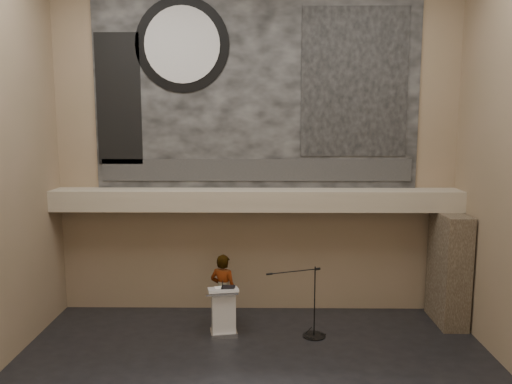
{
  "coord_description": "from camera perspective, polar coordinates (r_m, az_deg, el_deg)",
  "views": [
    {
      "loc": [
        0.13,
        -8.52,
        4.92
      ],
      "look_at": [
        0.0,
        3.2,
        3.2
      ],
      "focal_mm": 35.0,
      "sensor_mm": 36.0,
      "label": 1
    }
  ],
  "objects": [
    {
      "name": "banner_clock_rim",
      "position": [
        12.72,
        -8.44,
        16.31
      ],
      "size": [
        2.3,
        0.02,
        2.3
      ],
      "primitive_type": "cylinder",
      "rotation": [
        1.57,
        0.0,
        0.0
      ],
      "color": "black",
      "rests_on": "banner"
    },
    {
      "name": "papers",
      "position": [
        11.58,
        -4.1,
        -10.93
      ],
      "size": [
        0.3,
        0.36,
        0.0
      ],
      "primitive_type": "cube",
      "rotation": [
        0.0,
        0.0,
        0.29
      ],
      "color": "white",
      "rests_on": "lectern"
    },
    {
      "name": "banner_text_strip",
      "position": [
        12.51,
        0.04,
        2.52
      ],
      "size": [
        7.76,
        0.02,
        0.55
      ],
      "primitive_type": "cube",
      "color": "#2A2A2A",
      "rests_on": "banner"
    },
    {
      "name": "wall_front",
      "position": [
        4.57,
        -1.03,
        -0.07
      ],
      "size": [
        10.0,
        0.02,
        8.5
      ],
      "primitive_type": "cube",
      "color": "#847154",
      "rests_on": "floor"
    },
    {
      "name": "speaker_person",
      "position": [
        12.08,
        -3.76,
        -11.18
      ],
      "size": [
        0.75,
        0.62,
        1.77
      ],
      "primitive_type": "imported",
      "rotation": [
        0.0,
        0.0,
        2.8
      ],
      "color": "white",
      "rests_on": "floor"
    },
    {
      "name": "soffit",
      "position": [
        12.28,
        0.02,
        -0.88
      ],
      "size": [
        10.0,
        0.8,
        0.5
      ],
      "primitive_type": "cube",
      "color": "tan",
      "rests_on": "wall_back"
    },
    {
      "name": "banner_building_print",
      "position": [
        12.68,
        11.2,
        12.17
      ],
      "size": [
        2.6,
        0.02,
        3.6
      ],
      "primitive_type": "cube",
      "color": "black",
      "rests_on": "banner"
    },
    {
      "name": "sprinkler_right",
      "position": [
        12.4,
        8.84,
        -2.2
      ],
      "size": [
        0.04,
        0.04,
        0.06
      ],
      "primitive_type": "cylinder",
      "color": "#B2893D",
      "rests_on": "soffit"
    },
    {
      "name": "mic_stand",
      "position": [
        11.82,
        6.49,
        -14.98
      ],
      "size": [
        1.35,
        0.66,
        1.64
      ],
      "rotation": [
        0.0,
        0.0,
        0.34
      ],
      "color": "black",
      "rests_on": "floor"
    },
    {
      "name": "banner_clock_face",
      "position": [
        12.7,
        -8.45,
        16.32
      ],
      "size": [
        1.84,
        0.02,
        1.84
      ],
      "primitive_type": "cylinder",
      "rotation": [
        1.57,
        0.0,
        0.0
      ],
      "color": "silver",
      "rests_on": "banner"
    },
    {
      "name": "lectern",
      "position": [
        11.78,
        -3.75,
        -13.43
      ],
      "size": [
        0.75,
        0.6,
        1.13
      ],
      "rotation": [
        0.0,
        0.0,
        0.18
      ],
      "color": "silver",
      "rests_on": "floor"
    },
    {
      "name": "sprinkler_left",
      "position": [
        12.4,
        -7.4,
        -2.18
      ],
      "size": [
        0.04,
        0.04,
        0.06
      ],
      "primitive_type": "cylinder",
      "color": "#B2893D",
      "rests_on": "soffit"
    },
    {
      "name": "banner",
      "position": [
        12.51,
        0.04,
        11.92
      ],
      "size": [
        8.0,
        0.05,
        5.0
      ],
      "primitive_type": "cube",
      "color": "black",
      "rests_on": "wall_back"
    },
    {
      "name": "stone_pier",
      "position": [
        13.01,
        21.16,
        -8.16
      ],
      "size": [
        0.6,
        1.4,
        2.7
      ],
      "primitive_type": "cube",
      "color": "#403427",
      "rests_on": "floor"
    },
    {
      "name": "binder",
      "position": [
        11.58,
        -3.2,
        -10.82
      ],
      "size": [
        0.31,
        0.26,
        0.04
      ],
      "primitive_type": "cube",
      "rotation": [
        0.0,
        0.0,
        -0.05
      ],
      "color": "black",
      "rests_on": "lectern"
    },
    {
      "name": "wall_back",
      "position": [
        12.53,
        0.04,
        5.29
      ],
      "size": [
        10.0,
        0.02,
        8.5
      ],
      "primitive_type": "cube",
      "color": "#847154",
      "rests_on": "floor"
    },
    {
      "name": "banner_brick_print",
      "position": [
        12.95,
        -15.43,
        10.18
      ],
      "size": [
        1.1,
        0.02,
        3.2
      ],
      "primitive_type": "cube",
      "color": "black",
      "rests_on": "banner"
    }
  ]
}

